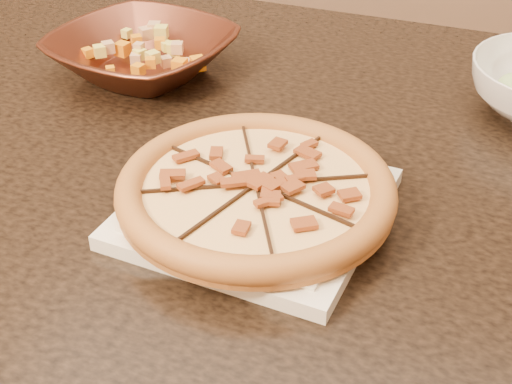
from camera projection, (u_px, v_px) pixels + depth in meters
dining_table at (233, 188)px, 1.01m from camera, size 1.55×1.06×0.75m
plate at (256, 206)px, 0.79m from camera, size 0.29×0.29×0.02m
pizza at (256, 189)px, 0.78m from camera, size 0.31×0.31×0.03m
bronze_bowl at (143, 54)px, 1.08m from camera, size 0.32×0.32×0.06m
mixed_dish at (139, 25)px, 1.05m from camera, size 0.11×0.13×0.03m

